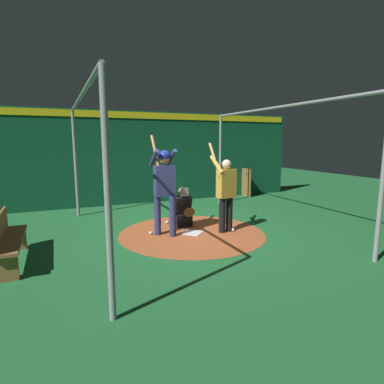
{
  "coord_description": "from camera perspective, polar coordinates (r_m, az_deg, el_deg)",
  "views": [
    {
      "loc": [
        6.31,
        -2.75,
        2.07
      ],
      "look_at": [
        0.0,
        0.0,
        0.95
      ],
      "focal_mm": 29.37,
      "sensor_mm": 36.0,
      "label": 1
    }
  ],
  "objects": [
    {
      "name": "bench",
      "position": [
        6.18,
        -30.53,
        -7.32
      ],
      "size": [
        1.75,
        0.36,
        0.85
      ],
      "color": "olive",
      "rests_on": "ground"
    },
    {
      "name": "dirt_circle",
      "position": [
        7.19,
        -0.0,
        -7.47
      ],
      "size": [
        3.29,
        3.29,
        0.01
      ],
      "primitive_type": "cylinder",
      "color": "#AD562D",
      "rests_on": "ground"
    },
    {
      "name": "batter",
      "position": [
        6.81,
        -5.06,
        1.5
      ],
      "size": [
        0.68,
        0.49,
        2.2
      ],
      "color": "navy",
      "rests_on": "ground"
    },
    {
      "name": "cage_frame",
      "position": [
        6.88,
        -0.0,
        9.08
      ],
      "size": [
        5.72,
        4.57,
        2.9
      ],
      "color": "gray",
      "rests_on": "ground"
    },
    {
      "name": "baseball_0",
      "position": [
        7.13,
        -7.52,
        -7.36
      ],
      "size": [
        0.07,
        0.07,
        0.07
      ],
      "primitive_type": "sphere",
      "color": "white",
      "rests_on": "dirt_circle"
    },
    {
      "name": "home_plate",
      "position": [
        7.18,
        -0.0,
        -7.4
      ],
      "size": [
        0.59,
        0.59,
        0.01
      ],
      "primitive_type": "cube",
      "rotation": [
        0.0,
        0.0,
        0.79
      ],
      "color": "white",
      "rests_on": "dirt_circle"
    },
    {
      "name": "visitor",
      "position": [
        7.14,
        6.16,
        0.28
      ],
      "size": [
        0.55,
        0.53,
        2.03
      ],
      "rotation": [
        0.0,
        0.0,
        0.13
      ],
      "color": "black",
      "rests_on": "ground"
    },
    {
      "name": "baseball_2",
      "position": [
        7.37,
        7.46,
        -6.81
      ],
      "size": [
        0.07,
        0.07,
        0.07
      ],
      "primitive_type": "sphere",
      "color": "white",
      "rests_on": "dirt_circle"
    },
    {
      "name": "back_wall",
      "position": [
        10.67,
        -8.64,
        6.26
      ],
      "size": [
        0.22,
        11.3,
        3.04
      ],
      "color": "#0F472D",
      "rests_on": "ground"
    },
    {
      "name": "baseball_1",
      "position": [
        7.99,
        -4.57,
        -5.48
      ],
      "size": [
        0.07,
        0.07,
        0.07
      ],
      "primitive_type": "sphere",
      "color": "white",
      "rests_on": "dirt_circle"
    },
    {
      "name": "bat_rack",
      "position": [
        12.12,
        9.57,
        1.64
      ],
      "size": [
        0.82,
        0.21,
        1.05
      ],
      "color": "olive",
      "rests_on": "ground"
    },
    {
      "name": "ground_plane",
      "position": [
        7.19,
        -0.0,
        -7.5
      ],
      "size": [
        27.3,
        27.3,
        0.0
      ],
      "primitive_type": "plane",
      "color": "#216633"
    },
    {
      "name": "catcher",
      "position": [
        7.69,
        -1.68,
        -3.43
      ],
      "size": [
        0.58,
        0.4,
        0.97
      ],
      "color": "black",
      "rests_on": "ground"
    }
  ]
}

